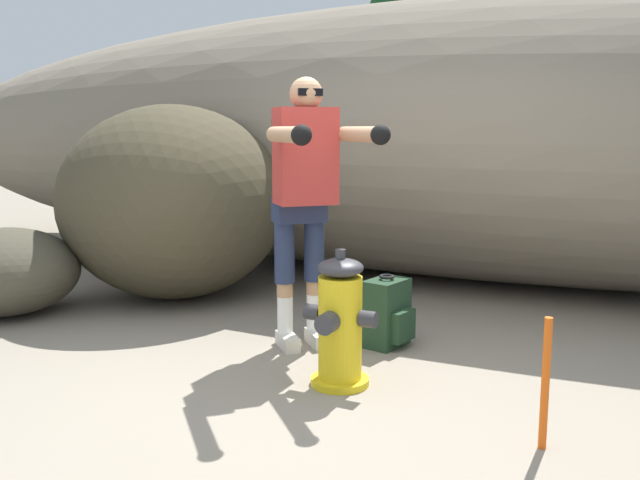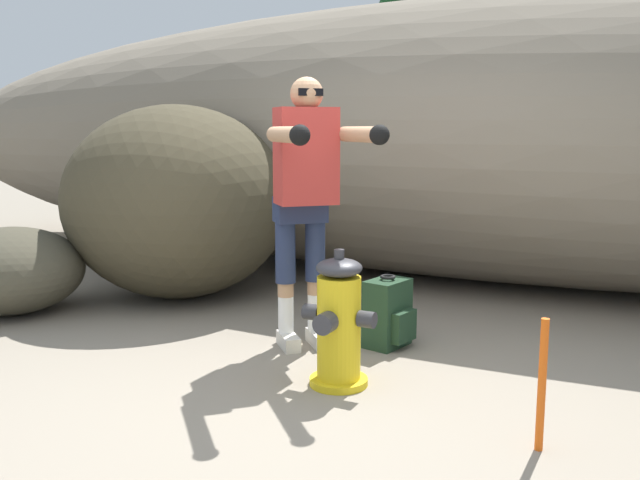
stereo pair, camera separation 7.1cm
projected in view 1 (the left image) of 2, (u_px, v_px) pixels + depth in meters
name	position (u px, v px, depth m)	size (l,w,h in m)	color
ground_plane	(295.00, 405.00, 3.57)	(56.00, 56.00, 0.04)	gray
dirt_embankment	(468.00, 140.00, 6.46)	(13.96, 3.20, 2.58)	#756B5B
fire_hydrant	(340.00, 324.00, 3.75)	(0.42, 0.37, 0.76)	gold
utility_worker	(304.00, 181.00, 4.24)	(0.96, 0.96, 1.71)	beige
spare_backpack	(387.00, 313.00, 4.46)	(0.33, 0.34, 0.47)	#1E3823
boulder_large	(173.00, 202.00, 5.69)	(1.89, 1.84, 1.60)	#413A29
boulder_mid	(5.00, 271.00, 5.22)	(1.11, 1.09, 0.66)	#433F31
pine_tree_left	(496.00, 8.00, 12.54)	(2.17, 2.17, 6.17)	#47331E
survey_stake	(545.00, 384.00, 3.00)	(0.04, 0.04, 0.60)	#E55914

